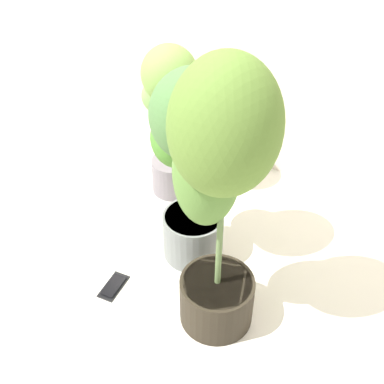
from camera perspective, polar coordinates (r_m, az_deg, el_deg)
name	(u,v)px	position (r m, az deg, el deg)	size (l,w,h in m)	color
ground_plane	(169,263)	(2.10, -2.73, -8.25)	(8.00, 8.00, 0.00)	silver
potted_plant_center	(190,153)	(1.82, -0.20, 4.60)	(0.46, 0.44, 0.85)	slate
potted_plant_back_left	(169,109)	(2.22, -2.68, 9.64)	(0.33, 0.30, 0.75)	slate
potted_plant_front_right	(219,179)	(1.47, 3.10, 1.49)	(0.44, 0.44, 1.05)	#2C251B
cell_phone	(114,286)	(2.04, -9.08, -10.71)	(0.09, 0.15, 0.01)	black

